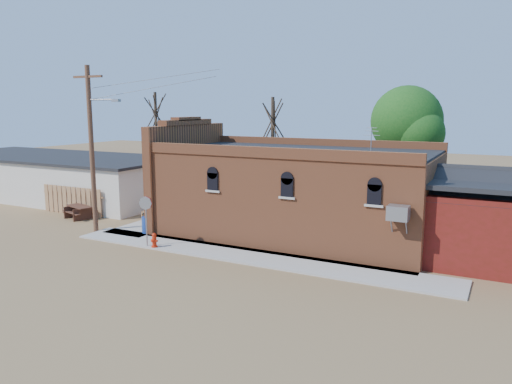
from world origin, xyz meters
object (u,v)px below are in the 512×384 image
at_px(stop_sign, 146,208).
at_px(picnic_table, 80,210).
at_px(fire_hydrant, 154,240).
at_px(brick_bar, 290,192).
at_px(utility_pole, 92,146).
at_px(trash_barrel, 147,225).

bearing_deg(stop_sign, picnic_table, 168.74).
bearing_deg(stop_sign, fire_hydrant, 10.31).
bearing_deg(fire_hydrant, stop_sign, -166.00).
xyz_separation_m(brick_bar, stop_sign, (-5.26, -5.49, -0.35)).
relative_size(utility_pole, stop_sign, 3.62).
bearing_deg(utility_pole, picnic_table, 149.44).
height_order(fire_hydrant, stop_sign, stop_sign).
xyz_separation_m(fire_hydrant, stop_sign, (-0.45, 0.00, 1.56)).
distance_m(fire_hydrant, picnic_table, 8.96).
bearing_deg(trash_barrel, brick_bar, 26.32).
bearing_deg(fire_hydrant, trash_barrel, 150.44).
relative_size(utility_pole, fire_hydrant, 12.77).
xyz_separation_m(utility_pole, trash_barrel, (2.84, 0.86, -4.26)).
relative_size(brick_bar, utility_pole, 1.82).
relative_size(stop_sign, trash_barrel, 2.85).
xyz_separation_m(utility_pole, picnic_table, (-3.39, 2.00, -4.26)).
bearing_deg(picnic_table, trash_barrel, 6.24).
height_order(utility_pole, picnic_table, utility_pole).
bearing_deg(stop_sign, utility_pole, 175.92).
bearing_deg(fire_hydrant, utility_pole, -179.15).
height_order(brick_bar, trash_barrel, brick_bar).
relative_size(utility_pole, picnic_table, 4.05).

